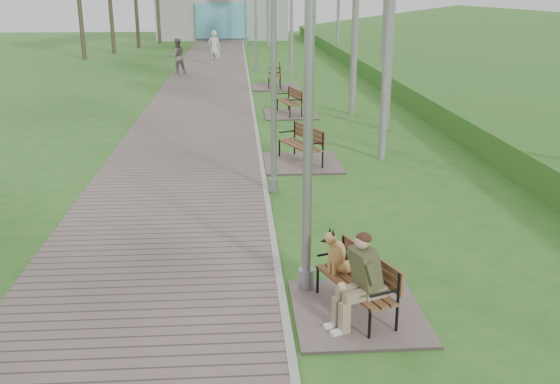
{
  "coord_description": "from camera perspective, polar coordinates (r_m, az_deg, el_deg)",
  "views": [
    {
      "loc": [
        -0.52,
        -0.2,
        3.72
      ],
      "look_at": [
        0.07,
        8.3,
        0.95
      ],
      "focal_mm": 40.0,
      "sensor_mm": 36.0,
      "label": 1
    }
  ],
  "objects": [
    {
      "name": "pedestrian_near",
      "position": [
        32.62,
        -6.02,
        12.94
      ],
      "size": [
        0.74,
        0.59,
        1.78
      ],
      "primitive_type": "imported",
      "rotation": [
        0.0,
        0.0,
        2.86
      ],
      "color": "silver",
      "rests_on": "ground"
    },
    {
      "name": "lamp_post_near",
      "position": [
        7.41,
        2.63,
        8.15
      ],
      "size": [
        0.2,
        0.2,
        5.24
      ],
      "color": "#93959A",
      "rests_on": "ground"
    },
    {
      "name": "bench_far",
      "position": [
        25.19,
        -0.5,
        10.03
      ],
      "size": [
        1.9,
        2.11,
        1.17
      ],
      "color": "#75655E",
      "rests_on": "ground"
    },
    {
      "name": "bench_main",
      "position": [
        7.49,
        6.65,
        -8.64
      ],
      "size": [
        1.55,
        1.72,
        1.35
      ],
      "color": "#75655E",
      "rests_on": "ground"
    },
    {
      "name": "walkway",
      "position": [
        22.05,
        -7.19,
        8.22
      ],
      "size": [
        3.5,
        67.0,
        0.04
      ],
      "primitive_type": "cube",
      "color": "#75655E",
      "rests_on": "ground"
    },
    {
      "name": "lamp_post_third",
      "position": [
        29.91,
        -2.25,
        15.65
      ],
      "size": [
        0.21,
        0.21,
        5.33
      ],
      "color": "#93959A",
      "rests_on": "ground"
    },
    {
      "name": "bench_second",
      "position": [
        13.96,
        1.89,
        3.37
      ],
      "size": [
        1.69,
        1.88,
        1.04
      ],
      "color": "#75655E",
      "rests_on": "ground"
    },
    {
      "name": "bench_third",
      "position": [
        19.54,
        0.87,
        7.58
      ],
      "size": [
        1.61,
        1.79,
        0.99
      ],
      "color": "#75655E",
      "rests_on": "ground"
    },
    {
      "name": "lamp_post_second",
      "position": [
        11.5,
        -0.6,
        10.73
      ],
      "size": [
        0.19,
        0.19,
        4.84
      ],
      "color": "#93959A",
      "rests_on": "ground"
    },
    {
      "name": "lamp_post_far",
      "position": [
        42.19,
        -3.2,
        16.68
      ],
      "size": [
        0.23,
        0.23,
        5.9
      ],
      "color": "#93959A",
      "rests_on": "ground"
    },
    {
      "name": "kerb",
      "position": [
        22.02,
        -2.59,
        8.34
      ],
      "size": [
        0.1,
        67.0,
        0.05
      ],
      "primitive_type": "cube",
      "color": "#999993",
      "rests_on": "ground"
    },
    {
      "name": "building_north",
      "position": [
        51.21,
        -5.27,
        16.01
      ],
      "size": [
        10.0,
        5.2,
        4.0
      ],
      "color": "#9E9E99",
      "rests_on": "ground"
    },
    {
      "name": "pedestrian_far",
      "position": [
        29.5,
        -9.37,
        12.13
      ],
      "size": [
        0.97,
        0.88,
        1.62
      ],
      "primitive_type": "imported",
      "rotation": [
        0.0,
        0.0,
        3.55
      ],
      "color": "gray",
      "rests_on": "ground"
    }
  ]
}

